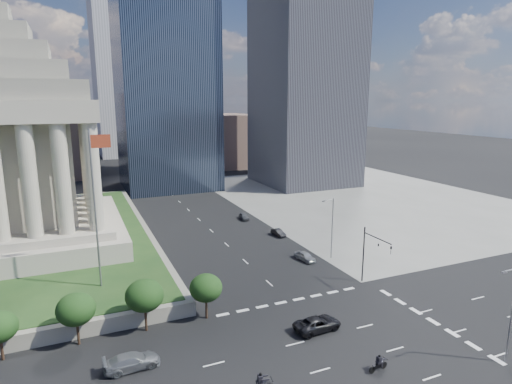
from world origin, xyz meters
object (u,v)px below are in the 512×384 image
war_memorial (1,125)px  pickup_truck (318,324)px  parked_sedan_near (305,256)px  parked_sedan_mid (278,233)px  street_lamp_south (511,309)px  suv_grey (132,361)px  motorcycle_lead (378,363)px  motorcycle_trail (259,383)px  traffic_signal_ne (372,250)px  flagpole (96,201)px  street_lamp_north (331,225)px  parked_sedan_far (244,216)px

war_memorial → pickup_truck: 57.28m
pickup_truck → parked_sedan_near: size_ratio=1.33×
parked_sedan_near → parked_sedan_mid: parked_sedan_near is taller
street_lamp_south → suv_grey: street_lamp_south is taller
parked_sedan_mid → motorcycle_lead: size_ratio=1.68×
street_lamp_south → motorcycle_lead: street_lamp_south is taller
parked_sedan_near → parked_sedan_mid: 13.32m
parked_sedan_near → pickup_truck: bearing=-124.8°
pickup_truck → war_memorial: bearing=35.1°
war_memorial → parked_sedan_near: bearing=-27.4°
street_lamp_south → motorcycle_lead: (-12.29, 3.81, -4.82)m
street_lamp_south → parked_sedan_mid: 45.25m
street_lamp_south → motorcycle_trail: street_lamp_south is taller
traffic_signal_ne → suv_grey: bearing=-169.2°
flagpole → parked_sedan_mid: (32.56, 14.90, -12.49)m
pickup_truck → suv_grey: 20.05m
traffic_signal_ne → pickup_truck: bearing=-150.7°
parked_sedan_mid → motorcycle_trail: 45.00m
street_lamp_south → street_lamp_north: bearing=90.0°
parked_sedan_far → flagpole: bearing=-132.1°
traffic_signal_ne → motorcycle_lead: 20.08m
suv_grey → parked_sedan_mid: (31.13, 31.46, -0.15)m
street_lamp_south → pickup_truck: (-13.70, 12.48, -4.90)m
parked_sedan_far → motorcycle_lead: size_ratio=1.76×
parked_sedan_far → motorcycle_lead: bearing=-92.8°
traffic_signal_ne → parked_sedan_mid: (-1.77, 25.20, -4.63)m
street_lamp_south → parked_sedan_far: (-4.33, 58.18, -4.99)m
war_memorial → suv_grey: (13.61, -40.57, -20.63)m
flagpole → traffic_signal_ne: bearing=-16.7°
flagpole → street_lamp_north: size_ratio=2.00×
pickup_truck → parked_sedan_mid: (11.10, 32.42, -0.14)m
street_lamp_north → suv_grey: 38.33m
parked_sedan_near → motorcycle_lead: 29.00m
traffic_signal_ne → suv_grey: 33.78m
parked_sedan_mid → flagpole: bearing=-160.0°
traffic_signal_ne → street_lamp_south: size_ratio=0.80×
street_lamp_south → parked_sedan_near: size_ratio=2.41×
traffic_signal_ne → pickup_truck: size_ratio=1.45×
suv_grey → motorcycle_trail: motorcycle_trail is taller
pickup_truck → parked_sedan_far: pickup_truck is taller
pickup_truck → street_lamp_south: bearing=-136.2°
street_lamp_north → motorcycle_lead: street_lamp_north is taller
suv_grey → parked_sedan_mid: size_ratio=1.41×
street_lamp_north → motorcycle_trail: street_lamp_north is taller
suv_grey → parked_sedan_far: (29.39, 44.74, -0.10)m
flagpole → street_lamp_north: (35.16, 1.00, -7.45)m
war_memorial → motorcycle_trail: war_memorial is taller
flagpole → parked_sedan_far: size_ratio=5.05×
parked_sedan_mid → pickup_truck: bearing=-113.5°
street_lamp_south → motorcycle_trail: bearing=167.5°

